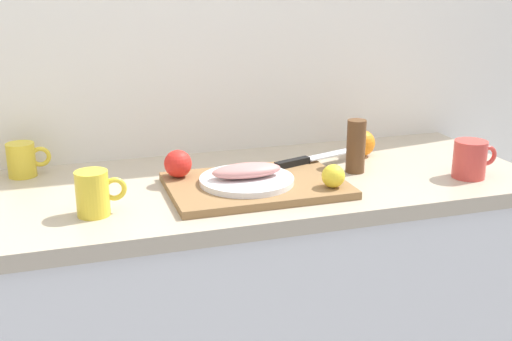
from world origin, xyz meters
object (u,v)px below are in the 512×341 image
object	(u,v)px
fish_fillet	(247,171)
lemon_0	(333,176)
cutting_board	(256,185)
coffee_mug_2	(94,193)
coffee_mug_0	(23,160)
white_plate	(247,180)
pepper_mill	(356,146)
coffee_mug_1	(470,159)
chef_knife	(307,160)

from	to	relation	value
fish_fillet	lemon_0	world-z (taller)	lemon_0
cutting_board	lemon_0	xyz separation A→B (m)	(0.17, -0.10, 0.04)
lemon_0	coffee_mug_2	world-z (taller)	coffee_mug_2
lemon_0	coffee_mug_0	distance (m)	0.83
white_plate	pepper_mill	world-z (taller)	pepper_mill
fish_fillet	lemon_0	bearing A→B (deg)	-26.32
white_plate	coffee_mug_0	distance (m)	0.62
cutting_board	pepper_mill	xyz separation A→B (m)	(0.31, 0.05, 0.06)
coffee_mug_2	coffee_mug_1	bearing A→B (deg)	-1.36
cutting_board	fish_fillet	size ratio (longest dim) A/B	2.48
lemon_0	pepper_mill	xyz separation A→B (m)	(0.14, 0.15, 0.02)
lemon_0	cutting_board	bearing A→B (deg)	149.75
cutting_board	pepper_mill	bearing A→B (deg)	10.20
chef_knife	coffee_mug_1	size ratio (longest dim) A/B	2.23
fish_fillet	chef_knife	size ratio (longest dim) A/B	0.63
fish_fillet	pepper_mill	xyz separation A→B (m)	(0.33, 0.06, 0.02)
white_plate	pepper_mill	size ratio (longest dim) A/B	1.63
coffee_mug_0	coffee_mug_2	bearing A→B (deg)	-65.25
coffee_mug_2	chef_knife	bearing A→B (deg)	16.39
lemon_0	chef_knife	bearing A→B (deg)	85.22
coffee_mug_1	white_plate	bearing A→B (deg)	172.54
chef_knife	coffee_mug_1	xyz separation A→B (m)	(0.39, -0.20, 0.02)
cutting_board	coffee_mug_1	xyz separation A→B (m)	(0.58, -0.08, 0.04)
white_plate	fish_fillet	world-z (taller)	fish_fillet
chef_knife	fish_fillet	bearing A→B (deg)	-168.90
fish_fillet	coffee_mug_2	size ratio (longest dim) A/B	1.56
white_plate	lemon_0	world-z (taller)	lemon_0
coffee_mug_1	pepper_mill	world-z (taller)	pepper_mill
fish_fillet	coffee_mug_1	distance (m)	0.61
cutting_board	fish_fillet	xyz separation A→B (m)	(-0.03, -0.00, 0.04)
white_plate	cutting_board	bearing A→B (deg)	5.36
pepper_mill	chef_knife	bearing A→B (deg)	152.59
cutting_board	white_plate	xyz separation A→B (m)	(-0.03, -0.00, 0.02)
coffee_mug_1	coffee_mug_2	distance (m)	0.98
white_plate	coffee_mug_2	world-z (taller)	coffee_mug_2
white_plate	coffee_mug_1	xyz separation A→B (m)	(0.60, -0.08, 0.02)
chef_knife	pepper_mill	distance (m)	0.14
fish_fillet	pepper_mill	bearing A→B (deg)	9.83
fish_fillet	chef_knife	distance (m)	0.24
fish_fillet	lemon_0	xyz separation A→B (m)	(0.19, -0.10, -0.00)
coffee_mug_0	coffee_mug_1	xyz separation A→B (m)	(1.15, -0.38, 0.00)
white_plate	fish_fillet	xyz separation A→B (m)	(0.00, 0.00, 0.03)
cutting_board	coffee_mug_0	xyz separation A→B (m)	(-0.57, 0.29, 0.04)
chef_knife	lemon_0	xyz separation A→B (m)	(-0.02, -0.21, 0.02)
coffee_mug_1	pepper_mill	xyz separation A→B (m)	(-0.27, 0.14, 0.02)
chef_knife	lemon_0	size ratio (longest dim) A/B	4.88
coffee_mug_1	coffee_mug_2	xyz separation A→B (m)	(-0.98, 0.02, 0.00)
fish_fillet	coffee_mug_1	bearing A→B (deg)	-7.46
cutting_board	lemon_0	distance (m)	0.20
cutting_board	chef_knife	world-z (taller)	chef_knife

